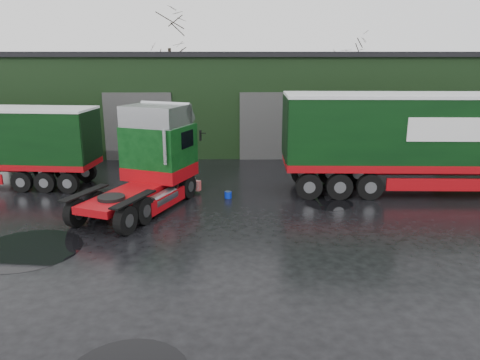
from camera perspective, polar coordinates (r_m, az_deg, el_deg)
name	(u,v)px	position (r m, az deg, el deg)	size (l,w,h in m)	color
ground	(249,256)	(15.02, 1.05, -9.23)	(100.00, 100.00, 0.00)	black
warehouse	(266,97)	(33.90, 3.20, 10.02)	(32.40, 12.40, 6.30)	black
hero_tractor	(135,161)	(19.02, -12.73, 2.28)	(2.84, 6.70, 4.16)	#0B3B12
lorry_right	(432,144)	(22.87, 22.39, 4.13)	(2.99, 17.26, 4.54)	silver
wash_bucket	(228,195)	(20.73, -1.46, -1.81)	(0.32, 0.32, 0.30)	#0721AC
tree_back_a	(170,70)	(44.03, -8.50, 13.15)	(4.40, 4.40, 9.50)	black
tree_back_b	(345,81)	(44.99, 12.66, 11.72)	(4.40, 4.40, 7.50)	black
puddle_1	(329,203)	(20.39, 10.76, -2.80)	(2.06, 2.06, 0.01)	black
puddle_2	(26,250)	(16.96, -24.61, -7.73)	(3.56, 3.56, 0.01)	black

